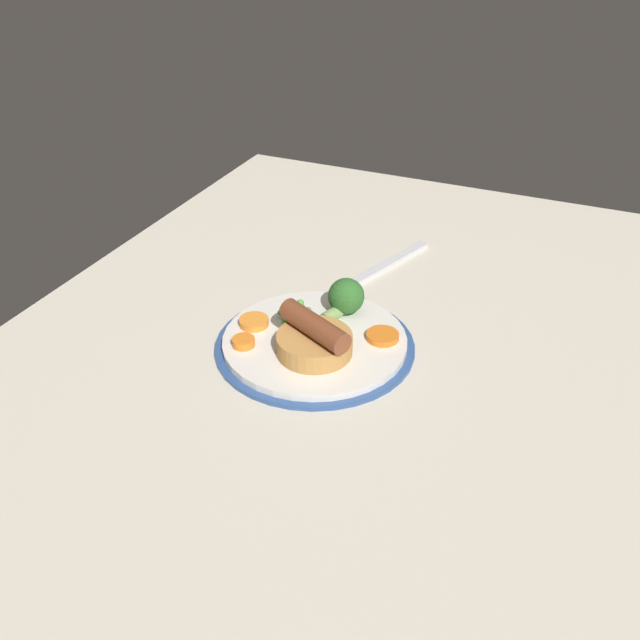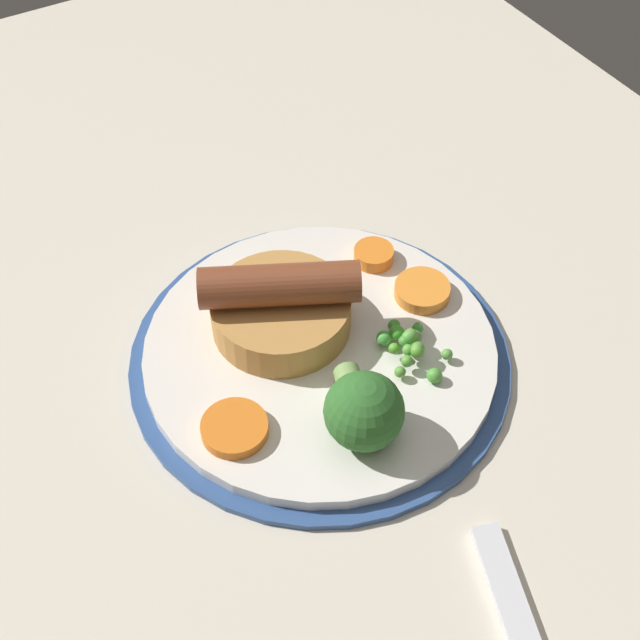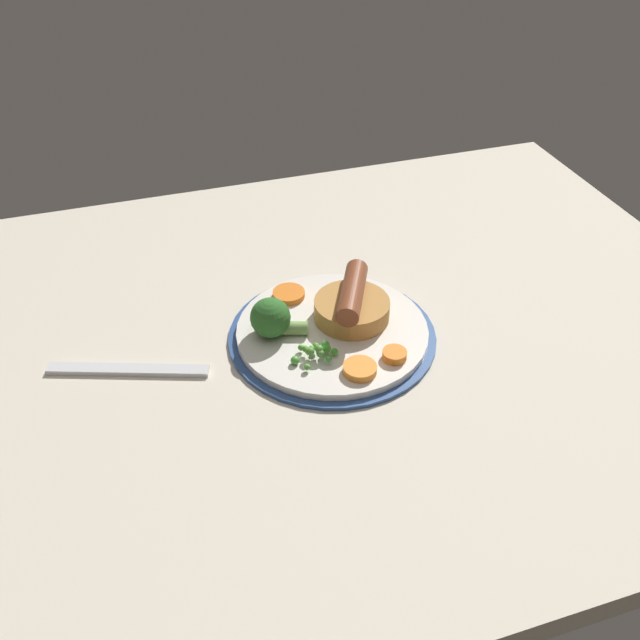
{
  "view_description": "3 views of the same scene",
  "coord_description": "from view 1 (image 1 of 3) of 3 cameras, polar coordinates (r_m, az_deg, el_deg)",
  "views": [
    {
      "loc": [
        -68.38,
        -28.12,
        52.91
      ],
      "look_at": [
        -1.98,
        1.03,
        6.35
      ],
      "focal_mm": 40.0,
      "sensor_mm": 36.0,
      "label": 1
    },
    {
      "loc": [
        28.12,
        -17.03,
        47.76
      ],
      "look_at": [
        -3.14,
        1.25,
        6.91
      ],
      "focal_mm": 50.0,
      "sensor_mm": 36.0,
      "label": 2
    },
    {
      "loc": [
        18.06,
        62.58,
        56.44
      ],
      "look_at": [
        -1.4,
        1.88,
        6.51
      ],
      "focal_mm": 40.0,
      "sensor_mm": 36.0,
      "label": 3
    }
  ],
  "objects": [
    {
      "name": "carrot_slice_0",
      "position": [
        0.89,
        -5.31,
        -0.15
      ],
      "size": [
        5.21,
        5.21,
        0.89
      ],
      "primitive_type": "cylinder",
      "rotation": [
        0.0,
        0.0,
        2.25
      ],
      "color": "orange",
      "rests_on": "dinner_plate"
    },
    {
      "name": "fork",
      "position": [
        1.05,
        5.68,
        4.45
      ],
      "size": [
        17.52,
        7.43,
        0.6
      ],
      "primitive_type": "cube",
      "rotation": [
        0.0,
        0.0,
        -0.34
      ],
      "color": "silver",
      "rests_on": "dining_table"
    },
    {
      "name": "pea_pile",
      "position": [
        0.9,
        -2.1,
        0.85
      ],
      "size": [
        5.47,
        4.03,
        1.89
      ],
      "color": "#56A539",
      "rests_on": "dinner_plate"
    },
    {
      "name": "broccoli_floret_far",
      "position": [
        0.9,
        2.03,
        1.81
      ],
      "size": [
        6.62,
        4.67,
        4.67
      ],
      "rotation": [
        0.0,
        0.0,
        5.97
      ],
      "color": "#2D6628",
      "rests_on": "dinner_plate"
    },
    {
      "name": "dinner_plate",
      "position": [
        0.87,
        -0.42,
        -1.89
      ],
      "size": [
        24.42,
        24.42,
        1.4
      ],
      "color": "#2D4C84",
      "rests_on": "dining_table"
    },
    {
      "name": "carrot_slice_1",
      "position": [
        0.85,
        -6.14,
        -1.75
      ],
      "size": [
        3.76,
        3.76,
        0.97
      ],
      "primitive_type": "cylinder",
      "rotation": [
        0.0,
        0.0,
        4.17
      ],
      "color": "orange",
      "rests_on": "dinner_plate"
    },
    {
      "name": "dining_table",
      "position": [
        0.9,
        1.11,
        -2.12
      ],
      "size": [
        110.0,
        80.0,
        3.0
      ],
      "primitive_type": "cube",
      "color": "beige",
      "rests_on": "ground"
    },
    {
      "name": "carrot_slice_6",
      "position": [
        0.86,
        5.02,
        -1.29
      ],
      "size": [
        5.62,
        5.62,
        0.75
      ],
      "primitive_type": "cylinder",
      "rotation": [
        0.0,
        0.0,
        2.31
      ],
      "color": "orange",
      "rests_on": "dinner_plate"
    },
    {
      "name": "sausage_pudding",
      "position": [
        0.83,
        -0.14,
        -1.61
      ],
      "size": [
        8.95,
        10.11,
        5.07
      ],
      "rotation": [
        0.0,
        0.0,
        4.25
      ],
      "color": "#BC8442",
      "rests_on": "dinner_plate"
    }
  ]
}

